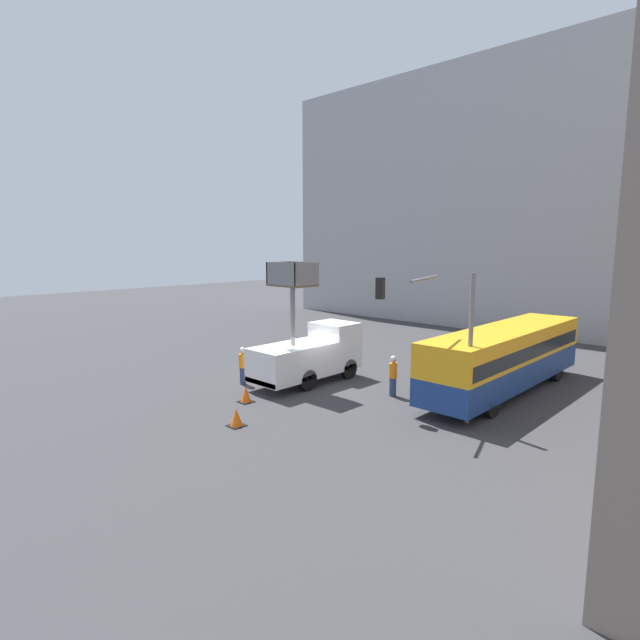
# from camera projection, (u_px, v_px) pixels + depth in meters

# --- Properties ---
(ground_plane) EXTENTS (120.00, 120.00, 0.00)m
(ground_plane) POSITION_uv_depth(u_px,v_px,m) (312.00, 385.00, 25.03)
(ground_plane) COLOR #38383A
(building_backdrop_far) EXTENTS (44.00, 10.00, 21.72)m
(building_backdrop_far) POSITION_uv_depth(u_px,v_px,m) (528.00, 198.00, 41.94)
(building_backdrop_far) COLOR #9E9EA3
(building_backdrop_far) RESTS_ON ground_plane
(utility_truck) EXTENTS (2.27, 6.13, 6.16)m
(utility_truck) POSITION_uv_depth(u_px,v_px,m) (310.00, 353.00, 25.41)
(utility_truck) COLOR white
(utility_truck) RESTS_ON ground_plane
(city_bus) EXTENTS (2.59, 12.25, 3.10)m
(city_bus) POSITION_uv_depth(u_px,v_px,m) (506.00, 354.00, 23.64)
(city_bus) COLOR navy
(city_bus) RESTS_ON ground_plane
(traffic_light_pole) EXTENTS (3.87, 3.61, 5.95)m
(traffic_light_pole) POSITION_uv_depth(u_px,v_px,m) (436.00, 319.00, 19.79)
(traffic_light_pole) COLOR slate
(traffic_light_pole) RESTS_ON ground_plane
(road_worker_near_truck) EXTENTS (0.38, 0.38, 1.92)m
(road_worker_near_truck) POSITION_uv_depth(u_px,v_px,m) (243.00, 366.00, 25.08)
(road_worker_near_truck) COLOR navy
(road_worker_near_truck) RESTS_ON ground_plane
(road_worker_directing) EXTENTS (0.38, 0.38, 1.92)m
(road_worker_directing) POSITION_uv_depth(u_px,v_px,m) (393.00, 376.00, 23.14)
(road_worker_directing) COLOR navy
(road_worker_directing) RESTS_ON ground_plane
(traffic_cone_near_truck) EXTENTS (0.62, 0.62, 0.71)m
(traffic_cone_near_truck) POSITION_uv_depth(u_px,v_px,m) (246.00, 395.00, 22.32)
(traffic_cone_near_truck) COLOR black
(traffic_cone_near_truck) RESTS_ON ground_plane
(traffic_cone_mid_road) EXTENTS (0.62, 0.62, 0.71)m
(traffic_cone_mid_road) POSITION_uv_depth(u_px,v_px,m) (236.00, 418.00, 19.37)
(traffic_cone_mid_road) COLOR black
(traffic_cone_mid_road) RESTS_ON ground_plane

